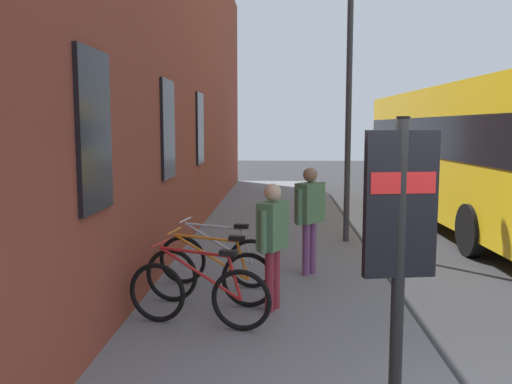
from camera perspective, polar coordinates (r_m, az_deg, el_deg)
The scene contains 11 objects.
ground at distance 10.00m, azimuth 17.99°, elevation -7.64°, with size 60.00×60.00×0.00m, color #2D2D30.
sidewalk_pavement at distance 11.58m, azimuth 2.02°, elevation -5.03°, with size 24.00×3.50×0.12m, color slate.
station_facade at distance 12.57m, azimuth -7.46°, elevation 12.50°, with size 22.00×0.65×7.39m.
bicycle_beside_lamp at distance 6.49m, azimuth -5.99°, elevation -10.55°, with size 0.58×1.74×0.97m.
bicycle_end_of_row at distance 7.24m, azimuth -4.83°, elevation -8.67°, with size 0.51×1.75×0.97m.
bicycle_by_door at distance 8.05m, azimuth -4.09°, elevation -7.07°, with size 0.49×1.76×0.97m.
transit_info_sign at distance 4.21m, azimuth 14.82°, elevation -3.30°, with size 0.17×0.56×2.40m.
city_bus at distance 14.48m, azimuth 21.37°, elevation 4.31°, with size 10.60×3.01×3.35m.
pedestrian_near_bus at distance 6.86m, azimuth 1.75°, elevation -4.38°, with size 0.57×0.41×1.62m.
pedestrian_crossing_street at distance 8.58m, azimuth 5.65°, elevation -1.83°, with size 0.53×0.49×1.69m.
street_lamp at distance 11.13m, azimuth 9.69°, elevation 10.77°, with size 0.28×0.28×5.24m.
Camera 1 is at (-3.33, 1.63, 2.45)m, focal length 38.26 mm.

